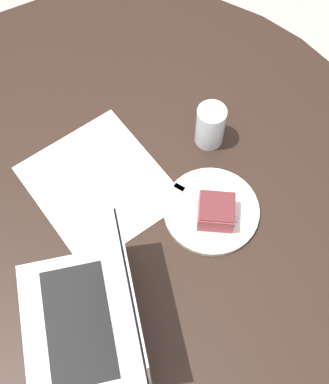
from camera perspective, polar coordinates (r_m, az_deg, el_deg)
ground_plane at (r=1.98m, az=-3.17°, el=-10.20°), size 12.00×12.00×0.00m
dining_table at (r=1.38m, az=-4.49°, el=-2.07°), size 1.36×1.36×0.77m
paper_document at (r=1.28m, az=-7.02°, el=0.85°), size 0.34×0.31×0.00m
plate at (r=1.24m, az=5.01°, el=-1.97°), size 0.22×0.22×0.01m
cake_slice at (r=1.20m, az=5.53°, el=-2.07°), size 0.11×0.11×0.06m
fork at (r=1.24m, az=3.67°, el=-0.68°), size 0.16×0.09×0.00m
water_glass at (r=1.29m, az=4.95°, el=7.00°), size 0.07×0.07×0.12m
laptop at (r=1.12m, az=-7.72°, el=-13.13°), size 0.37×0.33×0.23m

